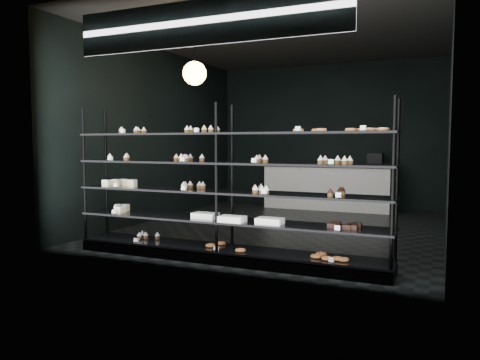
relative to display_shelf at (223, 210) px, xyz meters
The scene contains 5 objects.
room 2.64m from the display_shelf, 90.02° to the left, with size 5.01×6.01×3.20m.
display_shelf is the anchor object (origin of this frame).
signage 2.17m from the display_shelf, 90.09° to the right, with size 3.30×0.05×0.50m.
pendant_lamp 2.25m from the display_shelf, 133.56° to the left, with size 0.34×0.34×0.90m.
service_counter 4.95m from the display_shelf, 88.38° to the left, with size 2.80×0.65×1.23m.
Camera 1 is at (2.46, -7.53, 1.44)m, focal length 35.00 mm.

